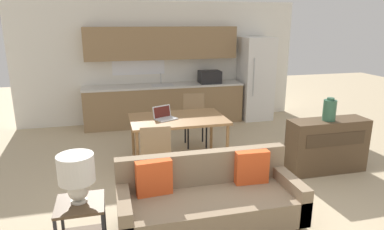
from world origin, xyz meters
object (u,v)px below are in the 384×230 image
Objects in this scene: refrigerator at (255,79)px; dining_chair_far_right at (195,118)px; couch at (208,199)px; dining_chair_near_left at (155,155)px; vase at (330,110)px; side_table at (81,218)px; laptop at (164,116)px; dining_table at (178,122)px; credenza at (327,146)px; table_lamp at (76,173)px.

refrigerator is 2.00× the size of dining_chair_far_right.
couch is 1.09m from dining_chair_near_left.
couch is at bearing -156.44° from vase.
dining_chair_near_left is (-0.46, 0.97, 0.20)m from couch.
laptop reaches higher than side_table.
credenza is (2.17, -0.85, -0.30)m from dining_table.
table_lamp reaches higher than side_table.
side_table is 0.43× the size of credenza.
couch is 1.66× the size of credenza.
couch is 2.68m from dining_chair_far_right.
dining_table is 4.37× the size of vase.
couch is at bearing -120.26° from refrigerator.
dining_table is at bearing -116.37° from dining_chair_near_left.
credenza is (2.19, 0.96, 0.09)m from couch.
refrigerator is at bearing 17.71° from laptop.
vase is (3.53, 1.05, 0.64)m from side_table.
vase is (-0.04, -0.02, 0.58)m from credenza.
credenza is at bearing -21.52° from dining_table.
refrigerator is at bearing 43.69° from dining_table.
side_table is at bearing -175.41° from couch.
couch is at bearing -156.32° from credenza.
dining_chair_near_left is (0.92, 1.05, -0.32)m from table_lamp.
couch is 1.48m from table_lamp.
credenza is at bearing -43.09° from laptop.
laptop is (-2.35, 0.87, -0.17)m from vase.
couch is at bearing -107.31° from laptop.
vase is at bearing -176.92° from dining_chair_near_left.
side_table is 0.49m from table_lamp.
couch is (-0.03, -1.82, -0.39)m from dining_table.
dining_chair_near_left is at bearing 49.79° from side_table.
table_lamp is 0.41× the size of credenza.
couch is 2.13× the size of dining_chair_far_right.
credenza is 1.29× the size of dining_chair_near_left.
table_lamp is 3.32m from dining_chair_far_right.
table_lamp reaches higher than laptop.
table_lamp is at bearing -163.84° from vase.
side_table is (-1.40, -1.93, -0.36)m from dining_table.
refrigerator is at bearing 48.04° from side_table.
dining_chair_near_left is (-0.49, -0.85, -0.19)m from dining_table.
refrigerator is at bearing 86.28° from vase.
couch reaches higher than side_table.
couch reaches higher than dining_table.
dining_table is at bearing -136.31° from refrigerator.
refrigerator is at bearing 41.60° from dining_chair_far_right.
couch is 2.40m from credenza.
vase is 0.36× the size of dining_chair_near_left.
credenza is 2.66m from dining_chair_near_left.
table_lamp is at bearing 105.56° from side_table.
dining_chair_far_right reaches higher than couch.
dining_table is 2.89× the size of side_table.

